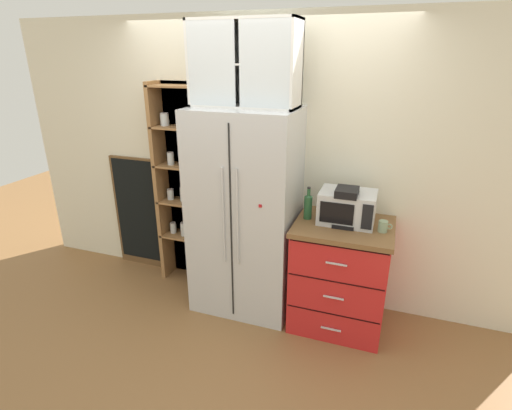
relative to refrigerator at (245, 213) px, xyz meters
name	(u,v)px	position (x,y,z in m)	size (l,w,h in m)	color
ground_plane	(245,303)	(0.00, -0.03, -0.91)	(10.77, 10.77, 0.00)	olive
wall_back_cream	(259,163)	(0.00, 0.37, 0.36)	(5.07, 0.10, 2.55)	silver
refrigerator	(245,213)	(0.00, 0.00, 0.00)	(0.88, 0.65, 1.82)	silver
pantry_shelf_column	(185,185)	(-0.74, 0.26, 0.10)	(0.55, 0.26, 1.99)	brown
counter_cabinet	(340,274)	(0.86, 0.00, -0.44)	(0.78, 0.67, 0.94)	red
microwave	(347,207)	(0.86, 0.04, 0.16)	(0.44, 0.33, 0.26)	silver
coffee_maker	(346,206)	(0.86, 0.00, 0.18)	(0.17, 0.20, 0.31)	black
mug_sage	(383,226)	(1.16, -0.05, 0.07)	(0.11, 0.07, 0.09)	#8CA37F
bottle_green	(308,205)	(0.55, 0.01, 0.15)	(0.07, 0.07, 0.27)	#285B33
bottle_cobalt	(345,211)	(0.86, -0.02, 0.15)	(0.06, 0.06, 0.27)	navy
upper_cabinet	(246,64)	(0.00, 0.05, 1.23)	(0.85, 0.32, 0.65)	silver
chalkboard_menu	(140,213)	(-1.33, 0.29, -0.29)	(0.60, 0.04, 1.23)	brown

